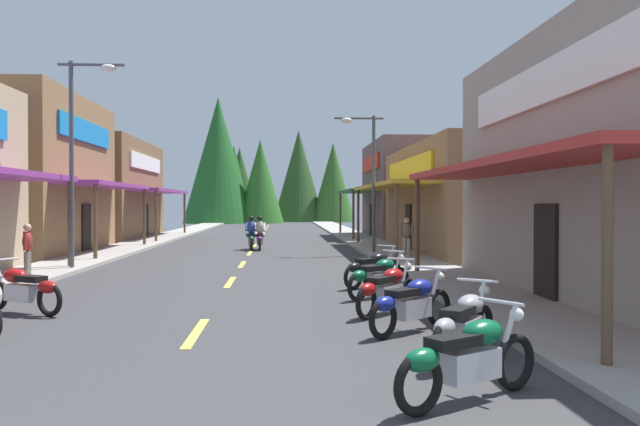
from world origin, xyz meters
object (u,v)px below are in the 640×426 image
object	(u,v)px
streetlamp_left	(81,136)
pedestrian_by_shop	(27,247)
motorcycle_parked_left_2	(23,288)
rider_cruising_trailing	(251,236)
motorcycle_parked_right_0	(468,357)
motorcycle_parked_right_2	(411,303)
streetlamp_right	(366,163)
motorcycle_parked_right_5	(373,268)
motorcycle_parked_right_1	(464,324)
pedestrian_browsing	(407,235)
motorcycle_parked_right_4	(379,276)
motorcycle_parked_right_3	(387,289)
rider_cruising_lead	(260,236)

from	to	relation	value
streetlamp_left	pedestrian_by_shop	size ratio (longest dim) A/B	4.20
motorcycle_parked_left_2	rider_cruising_trailing	xyz separation A→B (m)	(3.50, 16.82, 0.17)
motorcycle_parked_right_0	motorcycle_parked_right_2	world-z (taller)	same
streetlamp_right	motorcycle_parked_right_5	xyz separation A→B (m)	(-1.18, -10.28, -3.29)
motorcycle_parked_right_1	pedestrian_browsing	bearing A→B (deg)	28.39
motorcycle_parked_left_2	pedestrian_browsing	size ratio (longest dim) A/B	1.21
motorcycle_parked_right_2	motorcycle_parked_right_4	size ratio (longest dim) A/B	1.01
motorcycle_parked_right_1	pedestrian_browsing	size ratio (longest dim) A/B	1.13
streetlamp_left	motorcycle_parked_right_0	size ratio (longest dim) A/B	3.52
motorcycle_parked_right_3	rider_cruising_trailing	world-z (taller)	rider_cruising_trailing
streetlamp_left	rider_cruising_lead	world-z (taller)	streetlamp_left
motorcycle_parked_right_2	motorcycle_parked_right_1	bearing A→B (deg)	-121.24
motorcycle_parked_right_4	pedestrian_browsing	bearing A→B (deg)	33.09
pedestrian_browsing	motorcycle_parked_right_0	bearing A→B (deg)	-150.43
motorcycle_parked_right_1	motorcycle_parked_right_3	distance (m)	3.59
motorcycle_parked_right_0	motorcycle_parked_right_2	distance (m)	3.64
streetlamp_left	streetlamp_right	xyz separation A→B (m)	(9.72, 5.90, -0.45)
streetlamp_left	streetlamp_right	distance (m)	11.38
motorcycle_parked_right_3	motorcycle_parked_right_4	distance (m)	2.15
motorcycle_parked_right_4	pedestrian_by_shop	world-z (taller)	pedestrian_by_shop
motorcycle_parked_left_2	streetlamp_right	bearing A→B (deg)	-91.09
streetlamp_right	motorcycle_parked_right_0	distance (m)	19.91
motorcycle_parked_right_4	rider_cruising_trailing	bearing A→B (deg)	60.85
rider_cruising_trailing	motorcycle_parked_right_1	bearing A→B (deg)	-174.34
streetlamp_right	motorcycle_parked_right_5	distance (m)	10.86
motorcycle_parked_right_2	rider_cruising_trailing	xyz separation A→B (m)	(-3.53, 19.06, 0.17)
streetlamp_left	motorcycle_parked_right_0	xyz separation A→B (m)	(8.23, -13.68, -3.73)
streetlamp_right	pedestrian_by_shop	bearing A→B (deg)	-142.44
pedestrian_by_shop	streetlamp_right	bearing A→B (deg)	31.95
rider_cruising_lead	motorcycle_parked_right_3	bearing A→B (deg)	-172.05
motorcycle_parked_right_1	motorcycle_parked_right_0	bearing A→B (deg)	-158.06
pedestrian_by_shop	pedestrian_browsing	bearing A→B (deg)	22.25
motorcycle_parked_right_2	pedestrian_browsing	size ratio (longest dim) A/B	1.06
motorcycle_parked_right_3	pedestrian_by_shop	xyz separation A→B (m)	(-9.04, 6.13, 0.41)
motorcycle_parked_left_2	rider_cruising_trailing	bearing A→B (deg)	-71.37
streetlamp_left	rider_cruising_trailing	distance (m)	10.83
motorcycle_parked_right_5	rider_cruising_trailing	bearing A→B (deg)	64.92
motorcycle_parked_right_0	motorcycle_parked_right_5	distance (m)	9.31
streetlamp_right	motorcycle_parked_right_2	distance (m)	16.34
motorcycle_parked_right_3	pedestrian_browsing	xyz separation A→B (m)	(2.82, 12.40, 0.41)
motorcycle_parked_right_4	rider_cruising_trailing	xyz separation A→B (m)	(-3.59, 15.19, 0.17)
motorcycle_parked_right_5	pedestrian_by_shop	xyz separation A→B (m)	(-9.33, 2.20, 0.41)
motorcycle_parked_left_2	streetlamp_left	bearing A→B (deg)	-49.96
streetlamp_right	pedestrian_browsing	xyz separation A→B (m)	(1.34, -1.82, -2.87)
rider_cruising_lead	rider_cruising_trailing	bearing A→B (deg)	77.95
streetlamp_left	rider_cruising_trailing	size ratio (longest dim) A/B	3.06
motorcycle_parked_right_1	rider_cruising_lead	world-z (taller)	rider_cruising_lead
motorcycle_parked_left_2	rider_cruising_trailing	distance (m)	17.18
motorcycle_parked_left_2	pedestrian_browsing	xyz separation A→B (m)	(9.74, 11.89, 0.41)
streetlamp_right	rider_cruising_trailing	world-z (taller)	streetlamp_right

